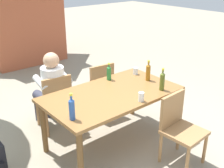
% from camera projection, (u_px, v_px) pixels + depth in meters
% --- Properties ---
extents(ground_plane, '(24.00, 24.00, 0.00)m').
position_uv_depth(ground_plane, '(112.00, 142.00, 3.86)').
color(ground_plane, gray).
extents(dining_table, '(1.74, 0.98, 0.76)m').
position_uv_depth(dining_table, '(112.00, 99.00, 3.59)').
color(dining_table, olive).
rests_on(dining_table, ground_plane).
extents(chair_far_left, '(0.49, 0.49, 0.87)m').
position_uv_depth(chair_far_left, '(55.00, 100.00, 3.98)').
color(chair_far_left, '#A37547').
rests_on(chair_far_left, ground_plane).
extents(chair_far_right, '(0.48, 0.48, 0.87)m').
position_uv_depth(chair_far_right, '(98.00, 86.00, 4.45)').
color(chair_far_right, '#A37547').
rests_on(chair_far_right, ground_plane).
extents(chair_near_right, '(0.46, 0.46, 0.87)m').
position_uv_depth(chair_near_right, '(179.00, 126.00, 3.34)').
color(chair_near_right, '#A37547').
rests_on(chair_near_right, ground_plane).
extents(person_in_white_shirt, '(0.47, 0.62, 1.18)m').
position_uv_depth(person_in_white_shirt, '(51.00, 86.00, 4.00)').
color(person_in_white_shirt, white).
rests_on(person_in_white_shirt, ground_plane).
extents(bottle_amber, '(0.06, 0.06, 0.30)m').
position_uv_depth(bottle_amber, '(148.00, 72.00, 3.89)').
color(bottle_amber, '#996019').
rests_on(bottle_amber, dining_table).
extents(bottle_blue, '(0.06, 0.06, 0.30)m').
position_uv_depth(bottle_blue, '(72.00, 108.00, 2.89)').
color(bottle_blue, '#2D56A3').
rests_on(bottle_blue, dining_table).
extents(bottle_green, '(0.06, 0.06, 0.25)m').
position_uv_depth(bottle_green, '(109.00, 73.00, 3.92)').
color(bottle_green, '#287A38').
rests_on(bottle_green, dining_table).
extents(bottle_olive, '(0.06, 0.06, 0.30)m').
position_uv_depth(bottle_olive, '(162.00, 81.00, 3.59)').
color(bottle_olive, '#566623').
rests_on(bottle_olive, dining_table).
extents(cup_glass, '(0.07, 0.07, 0.10)m').
position_uv_depth(cup_glass, '(136.00, 71.00, 4.14)').
color(cup_glass, silver).
rests_on(cup_glass, dining_table).
extents(cup_white, '(0.07, 0.07, 0.11)m').
position_uv_depth(cup_white, '(141.00, 97.00, 3.31)').
color(cup_white, white).
rests_on(cup_white, dining_table).
extents(brick_kiosk, '(1.98, 2.00, 2.78)m').
position_uv_depth(brick_kiosk, '(15.00, 1.00, 6.86)').
color(brick_kiosk, '#B25638').
rests_on(brick_kiosk, ground_plane).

